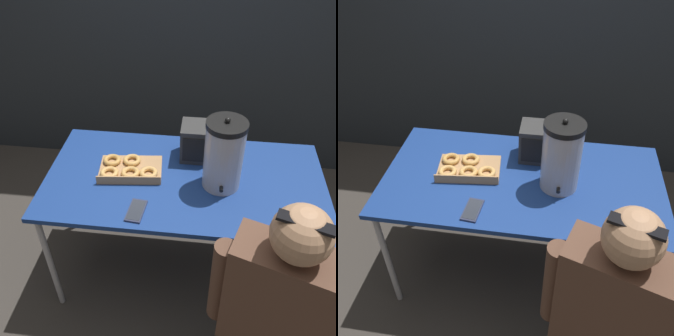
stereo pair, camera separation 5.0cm
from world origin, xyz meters
TOP-DOWN VIEW (x-y plane):
  - ground_plane at (0.00, 0.00)m, footprint 12.00×12.00m
  - back_wall at (0.00, 1.21)m, footprint 6.00×0.11m
  - folding_table at (0.00, 0.00)m, footprint 1.48×0.78m
  - donut_box at (-0.31, 0.02)m, footprint 0.36×0.27m
  - coffee_urn at (0.19, -0.02)m, footprint 0.20×0.23m
  - cell_phone at (-0.21, -0.27)m, footprint 0.09×0.16m
  - space_heater at (0.04, 0.20)m, footprint 0.16×0.17m
  - person_seated at (0.43, -0.66)m, footprint 0.54×0.32m

SIDE VIEW (x-z plane):
  - ground_plane at x=0.00m, z-range 0.00..0.00m
  - person_seated at x=0.43m, z-range -0.03..1.21m
  - folding_table at x=0.00m, z-range 0.34..1.10m
  - cell_phone at x=-0.21m, z-range 0.77..0.78m
  - donut_box at x=-0.31m, z-range 0.76..0.81m
  - space_heater at x=0.04m, z-range 0.77..0.97m
  - coffee_urn at x=0.19m, z-range 0.76..1.16m
  - back_wall at x=0.00m, z-range 0.00..2.67m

